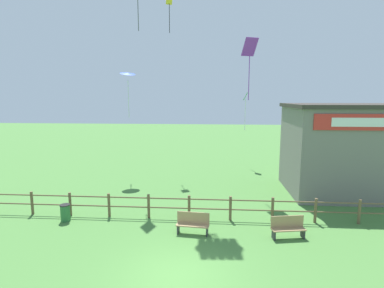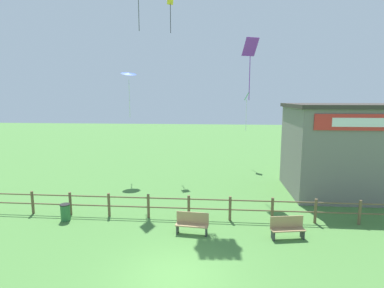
{
  "view_description": "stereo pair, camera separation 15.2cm",
  "coord_description": "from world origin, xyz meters",
  "px_view_note": "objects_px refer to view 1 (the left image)",
  "views": [
    {
      "loc": [
        1.24,
        -9.58,
        6.22
      ],
      "look_at": [
        0.0,
        7.07,
        3.61
      ],
      "focal_mm": 28.0,
      "sensor_mm": 36.0,
      "label": 1
    },
    {
      "loc": [
        1.39,
        -9.57,
        6.22
      ],
      "look_at": [
        0.0,
        7.07,
        3.61
      ],
      "focal_mm": 28.0,
      "sensor_mm": 36.0,
      "label": 2
    }
  ],
  "objects_px": {
    "seaside_building": "(348,149)",
    "trash_bin": "(65,213)",
    "park_bench_by_building": "(288,227)",
    "kite_purple_streamer": "(250,54)",
    "park_bench_near_fence": "(193,223)",
    "kite_green_diamond": "(245,105)",
    "kite_blue_delta": "(128,75)",
    "kite_yellow_diamond": "(169,8)"
  },
  "relations": [
    {
      "from": "park_bench_by_building",
      "to": "kite_blue_delta",
      "type": "distance_m",
      "value": 15.99
    },
    {
      "from": "trash_bin",
      "to": "kite_blue_delta",
      "type": "distance_m",
      "value": 11.75
    },
    {
      "from": "park_bench_near_fence",
      "to": "kite_purple_streamer",
      "type": "bearing_deg",
      "value": 66.27
    },
    {
      "from": "trash_bin",
      "to": "kite_green_diamond",
      "type": "bearing_deg",
      "value": 52.55
    },
    {
      "from": "seaside_building",
      "to": "park_bench_near_fence",
      "type": "distance_m",
      "value": 12.04
    },
    {
      "from": "kite_yellow_diamond",
      "to": "park_bench_near_fence",
      "type": "bearing_deg",
      "value": -77.55
    },
    {
      "from": "park_bench_near_fence",
      "to": "trash_bin",
      "type": "xyz_separation_m",
      "value": [
        -6.56,
        0.94,
        -0.07
      ]
    },
    {
      "from": "kite_blue_delta",
      "to": "kite_yellow_diamond",
      "type": "bearing_deg",
      "value": 51.12
    },
    {
      "from": "park_bench_by_building",
      "to": "kite_blue_delta",
      "type": "relative_size",
      "value": 0.44
    },
    {
      "from": "park_bench_near_fence",
      "to": "kite_blue_delta",
      "type": "distance_m",
      "value": 13.66
    },
    {
      "from": "park_bench_near_fence",
      "to": "kite_green_diamond",
      "type": "bearing_deg",
      "value": 75.54
    },
    {
      "from": "kite_purple_streamer",
      "to": "park_bench_near_fence",
      "type": "bearing_deg",
      "value": -113.73
    },
    {
      "from": "seaside_building",
      "to": "park_bench_by_building",
      "type": "bearing_deg",
      "value": -127.74
    },
    {
      "from": "trash_bin",
      "to": "kite_yellow_diamond",
      "type": "xyz_separation_m",
      "value": [
        3.61,
        12.43,
        13.21
      ]
    },
    {
      "from": "park_bench_near_fence",
      "to": "trash_bin",
      "type": "distance_m",
      "value": 6.62
    },
    {
      "from": "park_bench_by_building",
      "to": "trash_bin",
      "type": "xyz_separation_m",
      "value": [
        -10.81,
        1.05,
        -0.07
      ]
    },
    {
      "from": "kite_yellow_diamond",
      "to": "kite_purple_streamer",
      "type": "bearing_deg",
      "value": -45.33
    },
    {
      "from": "kite_purple_streamer",
      "to": "seaside_building",
      "type": "bearing_deg",
      "value": -3.21
    },
    {
      "from": "kite_yellow_diamond",
      "to": "kite_green_diamond",
      "type": "bearing_deg",
      "value": 8.17
    },
    {
      "from": "park_bench_by_building",
      "to": "kite_purple_streamer",
      "type": "xyz_separation_m",
      "value": [
        -1.1,
        7.3,
        8.45
      ]
    },
    {
      "from": "seaside_building",
      "to": "trash_bin",
      "type": "height_order",
      "value": "seaside_building"
    },
    {
      "from": "seaside_building",
      "to": "park_bench_near_fence",
      "type": "relative_size",
      "value": 5.07
    },
    {
      "from": "kite_green_diamond",
      "to": "trash_bin",
      "type": "bearing_deg",
      "value": -127.45
    },
    {
      "from": "kite_purple_streamer",
      "to": "kite_green_diamond",
      "type": "relative_size",
      "value": 1.16
    },
    {
      "from": "park_bench_by_building",
      "to": "trash_bin",
      "type": "bearing_deg",
      "value": 174.45
    },
    {
      "from": "kite_purple_streamer",
      "to": "kite_green_diamond",
      "type": "bearing_deg",
      "value": 85.71
    },
    {
      "from": "park_bench_near_fence",
      "to": "kite_green_diamond",
      "type": "distance_m",
      "value": 15.63
    },
    {
      "from": "trash_bin",
      "to": "kite_green_diamond",
      "type": "height_order",
      "value": "kite_green_diamond"
    },
    {
      "from": "trash_bin",
      "to": "park_bench_near_fence",
      "type": "bearing_deg",
      "value": -8.12
    },
    {
      "from": "park_bench_near_fence",
      "to": "park_bench_by_building",
      "type": "height_order",
      "value": "same"
    },
    {
      "from": "kite_green_diamond",
      "to": "park_bench_by_building",
      "type": "bearing_deg",
      "value": -87.76
    },
    {
      "from": "park_bench_by_building",
      "to": "kite_yellow_diamond",
      "type": "distance_m",
      "value": 20.15
    },
    {
      "from": "park_bench_by_building",
      "to": "kite_yellow_diamond",
      "type": "xyz_separation_m",
      "value": [
        -7.21,
        13.48,
        13.13
      ]
    },
    {
      "from": "park_bench_by_building",
      "to": "seaside_building",
      "type": "bearing_deg",
      "value": 52.26
    },
    {
      "from": "park_bench_near_fence",
      "to": "kite_green_diamond",
      "type": "height_order",
      "value": "kite_green_diamond"
    },
    {
      "from": "park_bench_near_fence",
      "to": "kite_purple_streamer",
      "type": "distance_m",
      "value": 11.53
    },
    {
      "from": "kite_purple_streamer",
      "to": "kite_green_diamond",
      "type": "distance_m",
      "value": 7.92
    },
    {
      "from": "park_bench_by_building",
      "to": "kite_purple_streamer",
      "type": "relative_size",
      "value": 0.4
    },
    {
      "from": "park_bench_by_building",
      "to": "kite_purple_streamer",
      "type": "height_order",
      "value": "kite_purple_streamer"
    },
    {
      "from": "kite_green_diamond",
      "to": "seaside_building",
      "type": "bearing_deg",
      "value": -51.64
    },
    {
      "from": "kite_purple_streamer",
      "to": "park_bench_by_building",
      "type": "bearing_deg",
      "value": -81.44
    },
    {
      "from": "kite_blue_delta",
      "to": "kite_yellow_diamond",
      "type": "height_order",
      "value": "kite_yellow_diamond"
    }
  ]
}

